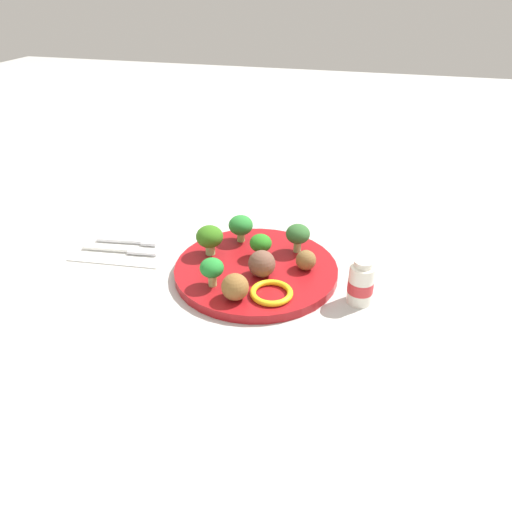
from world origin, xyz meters
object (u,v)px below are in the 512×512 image
(broccoli_floret_front_left, at_px, (241,226))
(fork, at_px, (131,241))
(plate, at_px, (256,270))
(broccoli_floret_front_right, at_px, (298,235))
(broccoli_floret_center, at_px, (212,269))
(broccoli_floret_mid_right, at_px, (210,237))
(meatball_front_right, at_px, (306,260))
(pepper_ring_front_left, at_px, (271,293))
(knife, at_px, (123,250))
(napkin, at_px, (124,247))
(meatball_back_left, at_px, (262,264))
(broccoli_floret_mid_left, at_px, (258,244))
(yogurt_bottle, at_px, (361,284))
(meatball_far_rim, at_px, (235,287))

(broccoli_floret_front_left, relative_size, fork, 0.42)
(plate, height_order, broccoli_floret_front_right, broccoli_floret_front_right)
(broccoli_floret_center, xyz_separation_m, fork, (-0.21, 0.11, -0.04))
(broccoli_floret_mid_right, bearing_deg, broccoli_floret_front_right, 18.64)
(broccoli_floret_mid_right, bearing_deg, broccoli_floret_front_left, 57.78)
(broccoli_floret_front_right, bearing_deg, meatball_front_right, -65.19)
(plate, height_order, fork, plate)
(broccoli_floret_front_left, bearing_deg, broccoli_floret_mid_right, -122.22)
(meatball_front_right, relative_size, pepper_ring_front_left, 0.51)
(plate, distance_m, pepper_ring_front_left, 0.09)
(broccoli_floret_front_left, bearing_deg, pepper_ring_front_left, -58.09)
(knife, bearing_deg, broccoli_floret_front_right, 11.95)
(pepper_ring_front_left, xyz_separation_m, napkin, (-0.31, 0.10, -0.02))
(meatball_back_left, height_order, fork, meatball_back_left)
(broccoli_floret_front_left, height_order, napkin, broccoli_floret_front_left)
(broccoli_floret_mid_left, relative_size, yogurt_bottle, 0.59)
(plate, relative_size, broccoli_floret_mid_right, 5.17)
(fork, relative_size, knife, 0.83)
(meatball_back_left, distance_m, yogurt_bottle, 0.16)
(broccoli_floret_mid_left, relative_size, broccoli_floret_front_left, 0.87)
(broccoli_floret_mid_right, bearing_deg, yogurt_bottle, -11.11)
(plate, relative_size, meatball_front_right, 8.12)
(plate, xyz_separation_m, broccoli_floret_front_right, (0.06, 0.07, 0.04))
(plate, bearing_deg, broccoli_floret_front_left, 122.77)
(plate, height_order, meatball_front_right, meatball_front_right)
(meatball_back_left, bearing_deg, pepper_ring_front_left, -60.24)
(fork, bearing_deg, meatball_back_left, -12.98)
(meatball_far_rim, relative_size, pepper_ring_front_left, 0.63)
(broccoli_floret_front_right, height_order, meatball_far_rim, broccoli_floret_front_right)
(broccoli_floret_mid_right, bearing_deg, meatball_front_right, -1.57)
(knife, bearing_deg, plate, -0.40)
(broccoli_floret_mid_right, bearing_deg, pepper_ring_front_left, -35.03)
(broccoli_floret_mid_right, bearing_deg, meatball_far_rim, -54.61)
(fork, bearing_deg, broccoli_floret_mid_right, -6.57)
(fork, bearing_deg, knife, -85.09)
(napkin, bearing_deg, broccoli_floret_mid_right, -0.15)
(plate, distance_m, broccoli_floret_center, 0.10)
(knife, height_order, yogurt_bottle, yogurt_bottle)
(meatball_front_right, bearing_deg, broccoli_floret_front_left, 153.92)
(meatball_front_right, bearing_deg, broccoli_floret_mid_right, 178.43)
(plate, height_order, broccoli_floret_mid_left, broccoli_floret_mid_left)
(broccoli_floret_center, distance_m, napkin, 0.24)
(broccoli_floret_front_left, distance_m, meatball_front_right, 0.15)
(plate, relative_size, meatball_far_rim, 6.58)
(broccoli_floret_mid_left, relative_size, meatball_back_left, 0.98)
(broccoli_floret_center, distance_m, broccoli_floret_front_right, 0.18)
(meatball_far_rim, xyz_separation_m, meatball_back_left, (0.02, 0.07, 0.00))
(broccoli_floret_front_left, relative_size, pepper_ring_front_left, 0.75)
(plate, xyz_separation_m, meatball_front_right, (0.08, 0.01, 0.03))
(napkin, bearing_deg, fork, 72.86)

